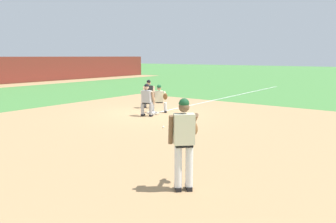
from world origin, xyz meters
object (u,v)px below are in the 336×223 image
pitcher (184,139)px  umpire (149,93)px  first_baseman (160,98)px  baseball (163,127)px  first_base_bag (152,113)px  baserunner (147,99)px

pitcher → umpire: size_ratio=1.27×
first_baseman → umpire: bearing=58.0°
baseball → pitcher: 5.83m
first_base_bag → umpire: (1.26, 1.27, 0.75)m
first_baseman → umpire: 1.64m
umpire → pitcher: bearing=-136.3°
baseball → first_baseman: (2.53, 2.16, 0.69)m
baseball → umpire: 4.96m
first_base_bag → baserunner: bearing=-163.1°
pitcher → baseball: bearing=41.6°
pitcher → baserunner: bearing=45.5°
first_base_bag → pitcher: bearing=-136.6°
pitcher → first_baseman: 9.07m
first_base_bag → baseball: first_base_bag is taller
baseball → first_baseman: first_baseman is taller
baseball → umpire: bearing=46.2°
umpire → baseball: bearing=-133.8°
baseball → umpire: (3.39, 3.54, 0.76)m
first_base_bag → first_baseman: size_ratio=0.28×
first_baseman → baserunner: baserunner is taller
baserunner → umpire: bearing=37.8°
first_base_bag → baseball: size_ratio=5.14×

